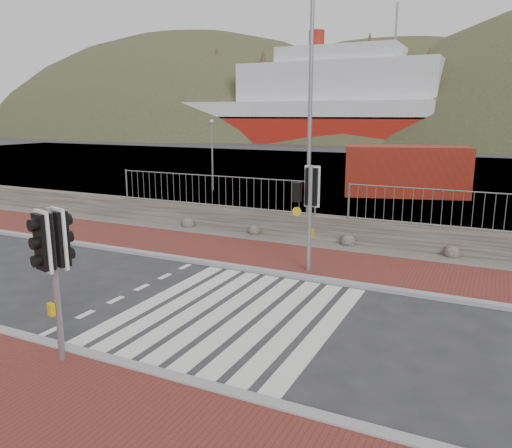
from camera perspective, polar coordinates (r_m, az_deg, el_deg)
The scene contains 17 objects.
ground at distance 11.47m, azimuth -2.54°, elevation -10.23°, with size 220.00×220.00×0.00m, color #28282B.
sidewalk_near at distance 7.95m, azimuth -21.33°, elevation -21.92°, with size 40.00×4.00×0.08m, color maroon.
sidewalk_far at distance 15.33m, azimuth 5.50°, elevation -4.20°, with size 40.00×3.00×0.08m, color maroon.
kerb_near at distance 9.18m, azimuth -11.85°, elevation -16.26°, with size 40.00×0.25×0.12m, color gray.
kerb_far at distance 13.99m, azimuth 3.33°, elevation -5.76°, with size 40.00×0.25×0.12m, color gray.
zebra_crossing at distance 11.47m, azimuth -2.54°, elevation -10.20°, with size 4.62×5.60×0.01m.
gravel_strip at distance 17.15m, azimuth 7.84°, elevation -2.49°, with size 40.00×1.50×0.06m, color #59544C.
stone_wall at distance 17.79m, azimuth 8.69°, elevation -0.58°, with size 40.00×0.60×0.90m, color #433E37.
railing at distance 17.40m, azimuth 8.69°, elevation 3.72°, with size 18.07×0.07×1.22m.
quay at distance 37.79m, azimuth 18.08°, elevation 5.14°, with size 120.00×40.00×0.50m, color #4C4C4F.
water at distance 72.50m, azimuth 22.07°, elevation 8.07°, with size 220.00×50.00×0.05m, color #3F4C54.
ferry at distance 82.72m, azimuth 4.97°, elevation 13.08°, with size 50.00×16.00×20.00m.
hills_backdrop at distance 101.01m, azimuth 25.88°, elevation -4.60°, with size 254.00×90.00×100.00m.
traffic_signal_near at distance 9.30m, azimuth -22.19°, elevation -3.13°, with size 0.46×0.34×2.88m.
traffic_signal_far at distance 13.81m, azimuth 6.04°, elevation 3.21°, with size 0.72×0.27×3.07m.
streetlight at distance 18.45m, azimuth 6.65°, elevation 13.42°, with size 1.79×0.27×8.45m.
shipping_container at distance 28.84m, azimuth 16.71°, elevation 5.84°, with size 6.51×2.71×2.71m, color maroon.
Camera 1 is at (5.07, -9.29, 4.42)m, focal length 35.00 mm.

